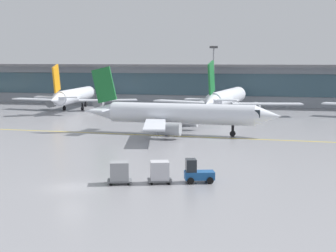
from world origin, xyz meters
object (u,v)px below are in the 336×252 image
gate_airplane_2 (226,98)px  taxiing_regional_jet (179,114)px  gate_airplane_1 (75,96)px  cargo_dolly_lead (160,171)px  cargo_dolly_trailing (119,172)px  apron_light_mast_1 (213,74)px  baggage_tug (197,172)px

gate_airplane_2 → taxiing_regional_jet: 30.74m
gate_airplane_1 → gate_airplane_2: size_ratio=0.93×
cargo_dolly_lead → cargo_dolly_trailing: 3.51m
apron_light_mast_1 → gate_airplane_1: bearing=-159.9°
cargo_dolly_lead → cargo_dolly_trailing: (-3.34, -1.07, 0.00)m
gate_airplane_1 → taxiing_regional_jet: size_ratio=1.01×
baggage_tug → cargo_dolly_lead: size_ratio=1.17×
taxiing_regional_jet → apron_light_mast_1: (-1.86, 43.68, 4.58)m
taxiing_regional_jet → apron_light_mast_1: 43.96m
gate_airplane_1 → cargo_dolly_lead: 73.84m
gate_airplane_1 → baggage_tug: 74.53m
gate_airplane_2 → baggage_tug: 61.43m
cargo_dolly_lead → taxiing_regional_jet: bearing=81.5°
baggage_tug → cargo_dolly_trailing: baggage_tug is taller
gate_airplane_2 → taxiing_regional_jet: gate_airplane_2 is taller
gate_airplane_1 → apron_light_mast_1: (28.29, 10.37, 4.55)m
gate_airplane_1 → gate_airplane_2: (32.94, -2.69, 0.22)m
taxiing_regional_jet → baggage_tug: 31.69m
cargo_dolly_lead → apron_light_mast_1: size_ratio=0.18×
baggage_tug → apron_light_mast_1: 75.19m
cargo_dolly_trailing → apron_light_mast_1: (-3.64, 76.28, 6.45)m
baggage_tug → apron_light_mast_1: apron_light_mast_1 is taller
gate_airplane_1 → apron_light_mast_1: size_ratio=2.18×
gate_airplane_1 → cargo_dolly_trailing: (31.93, -65.91, -1.90)m
baggage_tug → gate_airplane_1: bearing=103.3°
baggage_tug → gate_airplane_2: bearing=77.4°
baggage_tug → apron_light_mast_1: (-10.10, 74.21, 6.61)m
cargo_dolly_lead → cargo_dolly_trailing: bearing=-180.0°
gate_airplane_2 → cargo_dolly_lead: (2.33, -62.15, -2.12)m
gate_airplane_1 → baggage_tug: gate_airplane_1 is taller
apron_light_mast_1 → taxiing_regional_jet: bearing=-87.6°
taxiing_regional_jet → apron_light_mast_1: apron_light_mast_1 is taller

